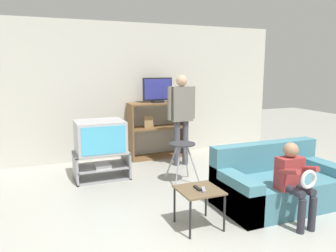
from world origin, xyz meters
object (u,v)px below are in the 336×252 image
at_px(remote_control_black, 197,188).
at_px(person_seated_child, 294,178).
at_px(television_flat, 157,91).
at_px(television_main, 100,137).
at_px(media_shelf, 157,129).
at_px(folding_stool, 182,150).
at_px(person_standing_adult, 181,111).
at_px(tv_stand, 101,165).
at_px(couch, 278,184).
at_px(snack_table, 199,194).
at_px(remote_control_white, 204,190).

distance_m(remote_control_black, person_seated_child, 1.10).
xyz_separation_m(television_flat, person_seated_child, (0.42, -3.23, -0.77)).
bearing_deg(television_main, television_flat, 33.65).
bearing_deg(media_shelf, remote_control_black, -101.85).
bearing_deg(remote_control_black, folding_stool, 72.85).
relative_size(remote_control_black, person_standing_adult, 0.09).
xyz_separation_m(media_shelf, folding_stool, (-0.16, -1.52, -0.03)).
relative_size(tv_stand, couch, 0.52).
xyz_separation_m(remote_control_black, person_standing_adult, (0.82, 2.22, 0.54)).
bearing_deg(person_seated_child, television_flat, 97.47).
bearing_deg(television_main, person_seated_child, -54.11).
xyz_separation_m(television_flat, snack_table, (-0.60, -2.90, -0.93)).
relative_size(remote_control_white, couch, 0.09).
xyz_separation_m(tv_stand, remote_control_black, (0.67, -2.04, 0.24)).
relative_size(television_flat, snack_table, 1.29).
height_order(remote_control_black, remote_control_white, same).
relative_size(television_flat, remote_control_black, 4.09).
relative_size(remote_control_black, couch, 0.09).
xyz_separation_m(media_shelf, remote_control_white, (-0.56, -2.95, -0.11)).
height_order(television_main, person_standing_adult, person_standing_adult).
distance_m(media_shelf, television_flat, 0.76).
relative_size(television_flat, person_seated_child, 0.63).
bearing_deg(television_flat, person_standing_adult, -73.05).
height_order(folding_stool, person_seated_child, person_seated_child).
bearing_deg(folding_stool, person_seated_child, -70.76).
height_order(tv_stand, person_standing_adult, person_standing_adult).
height_order(tv_stand, person_seated_child, person_seated_child).
bearing_deg(television_main, person_standing_adult, 7.23).
distance_m(tv_stand, folding_stool, 1.34).
relative_size(television_main, remote_control_white, 5.17).
distance_m(tv_stand, remote_control_white, 2.23).
bearing_deg(tv_stand, person_seated_child, -54.32).
bearing_deg(couch, television_flat, 103.42).
height_order(media_shelf, couch, media_shelf).
relative_size(folding_stool, remote_control_white, 4.36).
xyz_separation_m(television_flat, person_standing_adult, (0.20, -0.67, -0.33)).
bearing_deg(remote_control_black, television_main, 109.27).
relative_size(snack_table, person_standing_adult, 0.28).
relative_size(television_main, snack_table, 1.63).
height_order(television_main, couch, television_main).
relative_size(television_main, person_standing_adult, 0.46).
relative_size(media_shelf, television_flat, 1.92).
distance_m(television_flat, person_standing_adult, 0.77).
bearing_deg(television_main, remote_control_white, -71.12).
bearing_deg(television_main, tv_stand, 45.31).
bearing_deg(person_seated_child, person_standing_adult, 94.89).
distance_m(television_flat, snack_table, 3.11).
height_order(media_shelf, person_seated_child, media_shelf).
height_order(couch, person_seated_child, person_seated_child).
bearing_deg(television_flat, tv_stand, -146.44).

